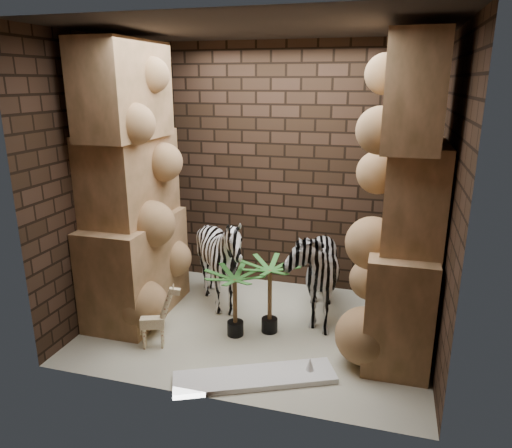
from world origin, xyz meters
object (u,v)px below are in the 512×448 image
(zebra_right, at_px, (312,261))
(palm_front, at_px, (270,297))
(palm_back, at_px, (235,303))
(surfboard, at_px, (255,377))
(zebra_left, at_px, (221,265))
(giraffe_toy, at_px, (152,316))

(zebra_right, height_order, palm_front, zebra_right)
(palm_back, relative_size, surfboard, 0.50)
(palm_front, relative_size, palm_back, 1.10)
(zebra_left, relative_size, palm_front, 1.49)
(palm_front, distance_m, surfboard, 0.95)
(giraffe_toy, bearing_deg, palm_back, 11.62)
(palm_front, relative_size, surfboard, 0.55)
(surfboard, bearing_deg, palm_front, 70.80)
(giraffe_toy, bearing_deg, zebra_right, 17.65)
(zebra_right, xyz_separation_m, zebra_left, (-1.02, -0.12, -0.12))
(zebra_left, bearing_deg, palm_front, -22.81)
(palm_front, height_order, surfboard, palm_front)
(palm_front, bearing_deg, giraffe_toy, -149.40)
(zebra_left, xyz_separation_m, palm_front, (0.66, -0.36, -0.14))
(palm_back, xyz_separation_m, surfboard, (0.41, -0.70, -0.34))
(zebra_right, xyz_separation_m, palm_front, (-0.35, -0.48, -0.26))
(palm_back, bearing_deg, surfboard, -59.64)
(zebra_left, bearing_deg, giraffe_toy, -105.47)
(zebra_right, relative_size, giraffe_toy, 1.93)
(surfboard, bearing_deg, palm_back, 95.55)
(surfboard, bearing_deg, giraffe_toy, 142.38)
(giraffe_toy, bearing_deg, zebra_left, 48.58)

